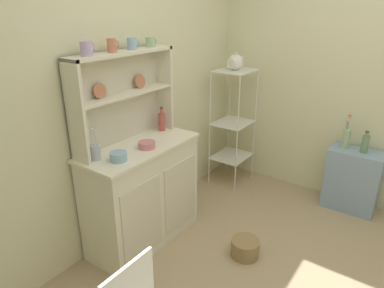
# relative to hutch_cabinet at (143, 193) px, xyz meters

# --- Properties ---
(wall_back) EXTENTS (3.84, 0.05, 2.50)m
(wall_back) POSITION_rel_hutch_cabinet_xyz_m (0.10, 0.26, 0.80)
(wall_back) COLOR beige
(wall_back) RESTS_ON ground
(wall_right) EXTENTS (0.05, 3.84, 2.50)m
(wall_right) POSITION_rel_hutch_cabinet_xyz_m (1.73, -1.37, 0.80)
(wall_right) COLOR beige
(wall_right) RESTS_ON ground
(hutch_cabinet) EXTENTS (1.00, 0.45, 0.87)m
(hutch_cabinet) POSITION_rel_hutch_cabinet_xyz_m (0.00, 0.00, 0.00)
(hutch_cabinet) COLOR silver
(hutch_cabinet) RESTS_ON ground
(hutch_shelf_unit) EXTENTS (0.93, 0.18, 0.71)m
(hutch_shelf_unit) POSITION_rel_hutch_cabinet_xyz_m (0.00, 0.16, 0.83)
(hutch_shelf_unit) COLOR beige
(hutch_shelf_unit) RESTS_ON hutch_cabinet
(bakers_rack) EXTENTS (0.42, 0.35, 1.26)m
(bakers_rack) POSITION_rel_hutch_cabinet_xyz_m (1.37, -0.07, 0.32)
(bakers_rack) COLOR silver
(bakers_rack) RESTS_ON ground
(side_shelf_blue) EXTENTS (0.28, 0.48, 0.61)m
(side_shelf_blue) POSITION_rel_hutch_cabinet_xyz_m (1.54, -1.31, -0.14)
(side_shelf_blue) COLOR #849EBC
(side_shelf_blue) RESTS_ON ground
(floor_basket) EXTENTS (0.23, 0.23, 0.14)m
(floor_basket) POSITION_rel_hutch_cabinet_xyz_m (0.30, -0.81, -0.37)
(floor_basket) COLOR #93754C
(floor_basket) RESTS_ON ground
(cup_lilac_0) EXTENTS (0.09, 0.08, 0.09)m
(cup_lilac_0) POSITION_rel_hutch_cabinet_xyz_m (-0.31, 0.12, 1.18)
(cup_lilac_0) COLOR #B79ECC
(cup_lilac_0) RESTS_ON hutch_shelf_unit
(cup_terracotta_1) EXTENTS (0.08, 0.07, 0.09)m
(cup_terracotta_1) POSITION_rel_hutch_cabinet_xyz_m (-0.09, 0.12, 1.18)
(cup_terracotta_1) COLOR #C67556
(cup_terracotta_1) RESTS_ON hutch_shelf_unit
(cup_sky_2) EXTENTS (0.08, 0.07, 0.09)m
(cup_sky_2) POSITION_rel_hutch_cabinet_xyz_m (0.11, 0.12, 1.17)
(cup_sky_2) COLOR #8EB2D1
(cup_sky_2) RESTS_ON hutch_shelf_unit
(cup_sage_3) EXTENTS (0.09, 0.08, 0.08)m
(cup_sage_3) POSITION_rel_hutch_cabinet_xyz_m (0.31, 0.12, 1.17)
(cup_sage_3) COLOR #9EB78E
(cup_sage_3) RESTS_ON hutch_shelf_unit
(bowl_mixing_large) EXTENTS (0.12, 0.12, 0.06)m
(bowl_mixing_large) POSITION_rel_hutch_cabinet_xyz_m (-0.29, -0.07, 0.45)
(bowl_mixing_large) COLOR #8EB2D1
(bowl_mixing_large) RESTS_ON hutch_cabinet
(bowl_floral_medium) EXTENTS (0.13, 0.13, 0.05)m
(bowl_floral_medium) POSITION_rel_hutch_cabinet_xyz_m (-0.00, -0.07, 0.45)
(bowl_floral_medium) COLOR #D17A84
(bowl_floral_medium) RESTS_ON hutch_cabinet
(jam_bottle) EXTENTS (0.06, 0.06, 0.21)m
(jam_bottle) POSITION_rel_hutch_cabinet_xyz_m (0.37, 0.09, 0.51)
(jam_bottle) COLOR #B74C47
(jam_bottle) RESTS_ON hutch_cabinet
(utensil_jar) EXTENTS (0.08, 0.08, 0.24)m
(utensil_jar) POSITION_rel_hutch_cabinet_xyz_m (-0.37, 0.08, 0.48)
(utensil_jar) COLOR #B2B7C6
(utensil_jar) RESTS_ON hutch_cabinet
(porcelain_teapot) EXTENTS (0.25, 0.16, 0.18)m
(porcelain_teapot) POSITION_rel_hutch_cabinet_xyz_m (1.37, -0.07, 0.90)
(porcelain_teapot) COLOR white
(porcelain_teapot) RESTS_ON bakers_rack
(flower_vase) EXTENTS (0.07, 0.07, 0.34)m
(flower_vase) POSITION_rel_hutch_cabinet_xyz_m (1.54, -1.19, 0.28)
(flower_vase) COLOR #9EB78E
(flower_vase) RESTS_ON side_shelf_blue
(oil_bottle) EXTENTS (0.06, 0.06, 0.21)m
(oil_bottle) POSITION_rel_hutch_cabinet_xyz_m (1.54, -1.35, 0.25)
(oil_bottle) COLOR #6B8C60
(oil_bottle) RESTS_ON side_shelf_blue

